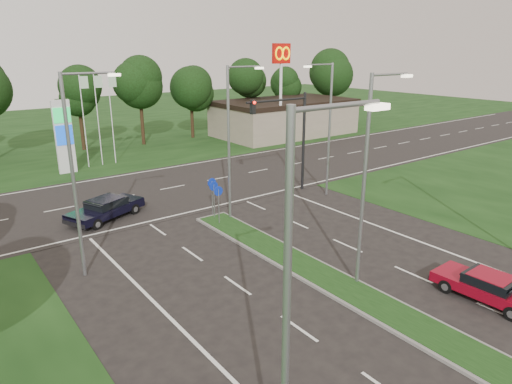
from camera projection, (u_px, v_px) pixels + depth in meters
ground at (480, 363)px, 15.00m from camera, size 160.00×160.00×0.00m
verge_far at (52, 131)px, 56.99m from camera, size 160.00×50.00×0.02m
cross_road at (160, 190)px, 33.32m from camera, size 160.00×12.00×0.02m
median_kerb at (382, 308)px, 18.03m from camera, size 2.00×26.00×0.12m
commercial_building at (285, 118)px, 54.46m from camera, size 16.00×9.00×4.00m
streetlight_median_near at (368, 171)px, 18.62m from camera, size 2.53×0.22×9.00m
streetlight_median_far at (232, 136)px, 26.26m from camera, size 2.53×0.22×9.00m
streetlight_left_near at (294, 311)px, 8.73m from camera, size 2.53×0.22×9.00m
streetlight_left_far at (77, 166)px, 19.42m from camera, size 2.53×0.22×9.00m
streetlight_right_far at (328, 123)px, 30.72m from camera, size 2.53×0.22×9.00m
traffic_signal at (290, 128)px, 31.45m from camera, size 5.10×0.42×7.00m
median_signs at (215, 193)px, 27.00m from camera, size 1.16×1.76×2.38m
gas_pylon at (66, 134)px, 37.11m from camera, size 5.80×1.26×8.00m
mcdonalds_sign at (281, 68)px, 47.30m from camera, size 2.20×0.47×10.40m
treeline_far at (84, 82)px, 43.49m from camera, size 6.00×6.00×9.90m
red_sedan at (488, 286)px, 18.57m from camera, size 1.86×4.23×1.15m
navy_sedan at (106, 208)px, 27.47m from camera, size 5.04×3.59×1.28m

